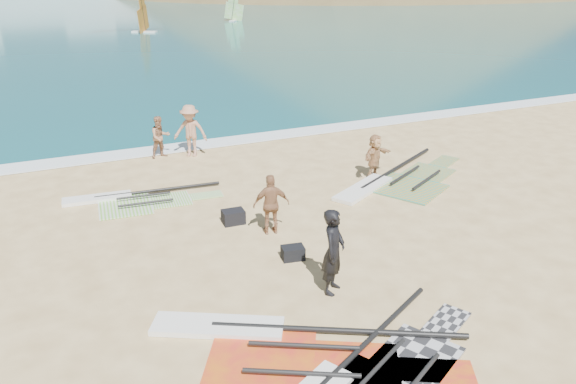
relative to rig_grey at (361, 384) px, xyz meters
name	(u,v)px	position (x,y,z in m)	size (l,w,h in m)	color
ground	(353,297)	(1.32, 2.49, -0.05)	(300.00, 300.00, 0.00)	#E4C685
surf_line	(198,146)	(1.32, 14.79, -0.05)	(300.00, 1.20, 0.04)	white
rig_grey	(361,384)	(0.00, 0.00, 0.00)	(5.70, 3.85, 0.20)	#28282B
rig_green	(130,200)	(-2.21, 10.07, 0.00)	(4.91, 2.13, 0.19)	#72CB34
rig_orange	(396,181)	(6.24, 8.00, 0.00)	(6.34, 4.37, 0.20)	orange
rig_red	(278,346)	(-0.90, 1.55, 0.00)	(5.70, 4.43, 0.20)	red
gear_bag_near	(233,217)	(0.19, 7.24, 0.15)	(0.61, 0.45, 0.39)	black
gear_bag_far	(293,253)	(0.85, 4.64, 0.12)	(0.55, 0.39, 0.33)	black
person_wetsuit	(333,251)	(1.03, 2.93, 0.95)	(0.73, 0.48, 1.99)	black
beachgoer_left	(160,137)	(-0.33, 13.99, 0.75)	(0.77, 0.60, 1.59)	#A37353
beachgoer_mid	(190,131)	(0.76, 13.69, 0.94)	(1.28, 0.74, 1.98)	tan
beachgoer_back	(271,204)	(0.94, 6.22, 0.79)	(0.99, 0.41, 1.69)	#9A6846
beachgoer_right	(375,156)	(5.84, 8.76, 0.72)	(1.42, 0.45, 1.53)	tan
windsurfer_centre	(143,20)	(7.44, 57.15, 1.33)	(2.69, 2.85, 4.87)	white
windsurfer_right	(234,11)	(20.91, 66.10, 1.18)	(2.20, 2.18, 4.15)	white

